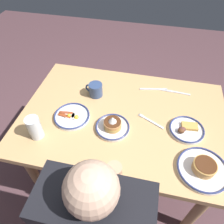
{
  "coord_description": "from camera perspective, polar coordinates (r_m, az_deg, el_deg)",
  "views": [
    {
      "loc": [
        -0.12,
        0.89,
        1.73
      ],
      "look_at": [
        0.07,
        0.01,
        0.76
      ],
      "focal_mm": 33.47,
      "sensor_mm": 36.0,
      "label": 1
    }
  ],
  "objects": [
    {
      "name": "ground_plane",
      "position": [
        1.95,
        2.19,
        -15.41
      ],
      "size": [
        6.0,
        6.0,
        0.0
      ],
      "primitive_type": "plane",
      "color": "#55383D"
    },
    {
      "name": "dining_table",
      "position": [
        1.41,
        2.92,
        -3.34
      ],
      "size": [
        1.31,
        0.9,
        0.73
      ],
      "color": "tan",
      "rests_on": "ground_plane"
    },
    {
      "name": "plate_near_main",
      "position": [
        1.33,
        19.66,
        -4.48
      ],
      "size": [
        0.21,
        0.21,
        0.05
      ],
      "color": "white",
      "rests_on": "dining_table"
    },
    {
      "name": "plate_center_pancakes",
      "position": [
        1.26,
        0.14,
        -3.79
      ],
      "size": [
        0.21,
        0.21,
        0.1
      ],
      "color": "silver",
      "rests_on": "dining_table"
    },
    {
      "name": "plate_far_companion",
      "position": [
        1.35,
        -10.88,
        -1.1
      ],
      "size": [
        0.23,
        0.23,
        0.04
      ],
      "color": "silver",
      "rests_on": "dining_table"
    },
    {
      "name": "plate_far_side",
      "position": [
        1.2,
        23.63,
        -13.98
      ],
      "size": [
        0.27,
        0.27,
        0.06
      ],
      "color": "silver",
      "rests_on": "dining_table"
    },
    {
      "name": "coffee_mug",
      "position": [
        1.46,
        -4.56,
        6.13
      ],
      "size": [
        0.13,
        0.09,
        0.09
      ],
      "color": "#334772",
      "rests_on": "dining_table"
    },
    {
      "name": "drinking_glass",
      "position": [
        1.27,
        -20.28,
        -4.25
      ],
      "size": [
        0.08,
        0.08,
        0.15
      ],
      "color": "silver",
      "rests_on": "dining_table"
    },
    {
      "name": "fork_near",
      "position": [
        1.55,
        11.31,
        6.14
      ],
      "size": [
        0.2,
        0.06,
        0.01
      ],
      "color": "silver",
      "rests_on": "dining_table"
    },
    {
      "name": "fork_far",
      "position": [
        1.33,
        10.49,
        -2.45
      ],
      "size": [
        0.17,
        0.1,
        0.01
      ],
      "color": "silver",
      "rests_on": "dining_table"
    },
    {
      "name": "butter_knife",
      "position": [
        1.57,
        16.83,
        5.25
      ],
      "size": [
        0.21,
        0.03,
        0.01
      ],
      "color": "silver",
      "rests_on": "dining_table"
    }
  ]
}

